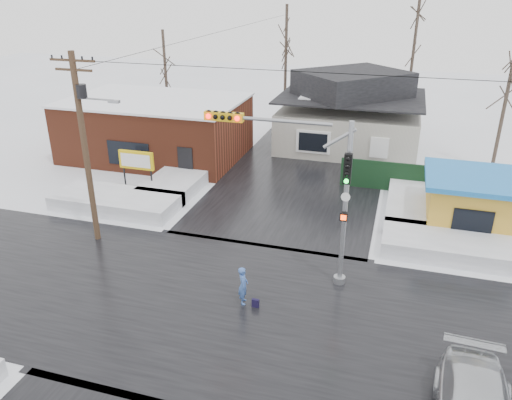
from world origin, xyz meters
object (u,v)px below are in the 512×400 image
(traffic_signal, at_px, (307,179))
(pedestrian, at_px, (243,286))
(utility_pole, at_px, (85,139))
(kiosk, at_px, (469,202))
(marquee_sign, at_px, (136,161))

(traffic_signal, xyz_separation_m, pedestrian, (-1.87, -2.50, -3.74))
(traffic_signal, relative_size, utility_pole, 0.78)
(utility_pole, distance_m, kiosk, 18.95)
(marquee_sign, bearing_deg, pedestrian, -43.36)
(traffic_signal, bearing_deg, utility_pole, 177.05)
(utility_pole, height_order, marquee_sign, utility_pole)
(utility_pole, height_order, pedestrian, utility_pole)
(utility_pole, relative_size, kiosk, 1.96)
(marquee_sign, xyz_separation_m, pedestrian, (9.56, -9.03, -1.12))
(traffic_signal, distance_m, kiosk, 10.43)
(utility_pole, relative_size, marquee_sign, 3.53)
(traffic_signal, xyz_separation_m, kiosk, (7.07, 7.03, -3.08))
(utility_pole, xyz_separation_m, marquee_sign, (-1.07, 5.99, -3.19))
(kiosk, distance_m, pedestrian, 13.08)
(traffic_signal, height_order, marquee_sign, traffic_signal)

